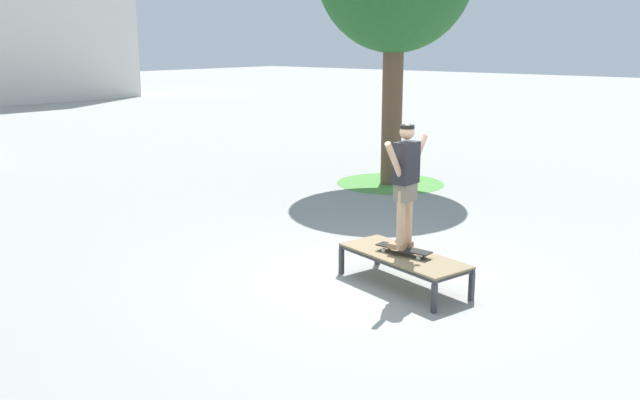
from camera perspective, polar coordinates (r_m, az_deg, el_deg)
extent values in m
plane|color=#999993|center=(9.74, 4.38, -6.71)|extent=(120.00, 120.00, 0.00)
cube|color=#38383D|center=(9.91, 1.81, -5.15)|extent=(0.07, 0.07, 0.38)
cube|color=#38383D|center=(10.34, 4.84, -4.40)|extent=(0.07, 0.07, 0.38)
cube|color=#38383D|center=(8.64, 9.57, -8.15)|extent=(0.07, 0.07, 0.38)
cube|color=#38383D|center=(9.14, 12.62, -7.10)|extent=(0.07, 0.07, 0.38)
cylinder|color=#38383D|center=(9.18, 5.44, -5.30)|extent=(0.47, 1.86, 0.05)
cylinder|color=#38383D|center=(9.65, 8.52, -4.47)|extent=(0.47, 1.86, 0.05)
cylinder|color=#38383D|center=(10.06, 3.38, -3.61)|extent=(0.75, 0.22, 0.05)
cylinder|color=#38383D|center=(8.81, 11.20, -6.31)|extent=(0.75, 0.22, 0.05)
cube|color=#847051|center=(9.40, 7.03, -4.65)|extent=(1.16, 2.02, 0.03)
cube|color=black|center=(9.37, 7.05, -4.07)|extent=(0.22, 0.80, 0.02)
cylinder|color=silver|center=(9.47, 5.35, -4.20)|extent=(0.03, 0.06, 0.06)
cylinder|color=silver|center=(9.59, 5.85, -3.98)|extent=(0.03, 0.06, 0.06)
cylinder|color=silver|center=(9.19, 8.28, -4.83)|extent=(0.03, 0.06, 0.06)
cylinder|color=silver|center=(9.31, 8.75, -4.60)|extent=(0.03, 0.06, 0.06)
cylinder|color=tan|center=(9.17, 6.79, -1.72)|extent=(0.11, 0.11, 0.82)
cube|color=#99704C|center=(9.30, 6.47, -3.91)|extent=(0.11, 0.24, 0.07)
cylinder|color=tan|center=(9.34, 7.44, -1.47)|extent=(0.11, 0.11, 0.82)
cube|color=#99704C|center=(9.46, 7.12, -3.62)|extent=(0.11, 0.24, 0.07)
cube|color=#756B5B|center=(9.17, 7.19, 0.66)|extent=(0.30, 0.21, 0.24)
cube|color=#232328|center=(9.09, 7.26, 3.12)|extent=(0.37, 0.23, 0.56)
cylinder|color=tan|center=(8.82, 6.25, 3.36)|extent=(0.40, 0.09, 0.52)
cylinder|color=tan|center=(9.33, 8.24, 3.83)|extent=(0.40, 0.09, 0.52)
sphere|color=tan|center=(9.03, 7.33, 5.69)|extent=(0.20, 0.20, 0.20)
cylinder|color=black|center=(9.02, 7.35, 6.13)|extent=(0.19, 0.19, 0.05)
cylinder|color=brown|center=(16.01, 6.07, 7.36)|extent=(0.48, 0.48, 3.40)
cylinder|color=#519342|center=(16.27, 5.92, 1.42)|extent=(2.55, 2.55, 0.01)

